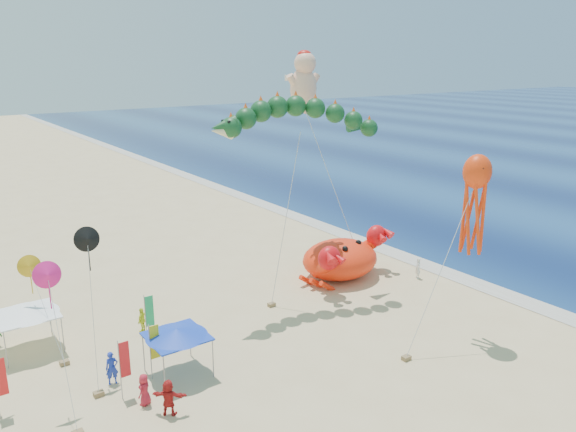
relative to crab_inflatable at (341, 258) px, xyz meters
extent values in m
plane|color=#D1B784|center=(-4.47, -3.99, -1.62)|extent=(320.00, 320.00, 0.00)
plane|color=silver|center=(7.53, -3.99, -1.61)|extent=(320.00, 320.00, 0.00)
ellipsoid|color=#FF2D0D|center=(0.00, 0.13, -0.14)|extent=(7.34, 6.60, 2.96)
sphere|color=red|center=(-3.31, -1.11, 1.18)|extent=(1.76, 1.76, 1.76)
sphere|color=black|center=(-0.93, -0.90, 1.18)|extent=(0.46, 0.46, 0.46)
sphere|color=red|center=(3.31, -1.11, 1.18)|extent=(1.76, 1.76, 1.76)
sphere|color=black|center=(0.93, -0.90, 1.18)|extent=(0.46, 0.46, 0.46)
cone|color=#103C1B|center=(-10.39, -1.12, 10.87)|extent=(1.66, 1.22, 1.35)
cylinder|color=#B2B2B2|center=(-6.09, -1.19, 4.37)|extent=(2.54, 0.18, 11.68)
cube|color=olive|center=(-7.34, -1.26, -1.49)|extent=(0.50, 0.35, 0.25)
ellipsoid|color=#FFBC9B|center=(-1.22, 3.38, 12.69)|extent=(2.12, 1.74, 3.11)
sphere|color=#FFBC9B|center=(-1.22, 3.19, 14.51)|extent=(1.63, 1.63, 1.63)
ellipsoid|color=red|center=(-1.22, 3.29, 15.08)|extent=(1.05, 1.05, 0.74)
cylinder|color=#B2B2B2|center=(0.54, 1.61, 4.99)|extent=(3.58, 3.61, 12.93)
cube|color=olive|center=(2.31, -0.17, -1.49)|extent=(0.50, 0.35, 0.25)
ellipsoid|color=#F0380C|center=(0.19, -11.37, 8.59)|extent=(1.76, 1.58, 2.02)
cylinder|color=#B2B2B2|center=(-2.46, -11.49, 3.27)|extent=(5.35, 0.29, 9.49)
cube|color=olive|center=(-5.12, -11.62, -1.49)|extent=(0.50, 0.35, 0.25)
cylinder|color=gray|center=(-17.59, -6.83, -0.52)|extent=(0.06, 0.06, 2.20)
cylinder|color=gray|center=(-14.83, -6.83, -0.52)|extent=(0.06, 0.06, 2.20)
cylinder|color=gray|center=(-17.59, -4.07, -0.52)|extent=(0.06, 0.06, 2.20)
cylinder|color=gray|center=(-14.83, -4.07, -0.52)|extent=(0.06, 0.06, 2.20)
cube|color=#1537B8|center=(-16.21, -5.45, 0.62)|extent=(3.00, 3.00, 0.08)
cone|color=#1537B8|center=(-16.21, -5.45, 0.86)|extent=(3.30, 3.30, 0.45)
cylinder|color=gray|center=(-23.63, 0.55, -0.52)|extent=(0.06, 0.06, 2.20)
cylinder|color=gray|center=(-20.63, 0.55, -0.52)|extent=(0.06, 0.06, 2.20)
cylinder|color=gray|center=(-20.63, 3.56, -0.52)|extent=(0.06, 0.06, 2.20)
cube|color=white|center=(-22.13, 2.05, 0.62)|extent=(3.24, 3.24, 0.08)
cone|color=white|center=(-22.13, 2.05, 0.86)|extent=(3.57, 3.57, 0.45)
cylinder|color=gray|center=(-17.59, -5.09, -0.02)|extent=(0.05, 0.05, 3.20)
cube|color=gold|center=(-17.31, -5.09, 0.48)|extent=(0.50, 0.04, 1.90)
cylinder|color=gray|center=(-19.51, -5.91, -0.02)|extent=(0.05, 0.05, 3.20)
cube|color=red|center=(-19.23, -5.91, 0.48)|extent=(0.50, 0.04, 1.90)
cube|color=red|center=(-24.52, -4.11, 0.48)|extent=(0.50, 0.04, 1.90)
cylinder|color=gray|center=(-16.36, -1.37, -0.02)|extent=(0.05, 0.05, 3.20)
cube|color=#1AA059|center=(-16.08, -1.37, 0.48)|extent=(0.50, 0.04, 1.90)
imported|color=yellow|center=(-15.96, 0.34, -0.81)|extent=(0.97, 0.91, 1.61)
imported|color=red|center=(-18.13, -8.51, -0.70)|extent=(1.63, 1.52, 1.83)
imported|color=white|center=(4.76, -3.56, -0.80)|extent=(0.61, 0.70, 1.63)
imported|color=#1C31A5|center=(-19.43, -4.29, -0.72)|extent=(0.71, 0.52, 1.79)
imported|color=#AB1B2A|center=(-18.75, -7.04, -0.80)|extent=(0.95, 0.90, 1.63)
cone|color=#C49215|center=(-21.59, 2.50, 3.32)|extent=(1.30, 0.51, 1.32)
cylinder|color=#B2B2B2|center=(-21.34, 1.00, 0.87)|extent=(0.54, 3.04, 4.71)
cube|color=olive|center=(-21.09, -0.50, -1.49)|extent=(0.50, 0.35, 0.25)
cylinder|color=#B2B2B2|center=(-24.33, -3.94, 1.84)|extent=(0.55, 3.04, 6.63)
cube|color=olive|center=(-24.08, -5.44, -1.49)|extent=(0.50, 0.35, 0.25)
cone|color=#EF1A7E|center=(-22.02, -4.49, 5.15)|extent=(1.30, 0.51, 1.32)
cylinder|color=#B2B2B2|center=(-21.77, -5.99, 1.79)|extent=(0.55, 3.04, 6.53)
cube|color=olive|center=(-21.52, -7.49, -1.49)|extent=(0.50, 0.35, 0.25)
cone|color=black|center=(-19.65, -2.94, 6.03)|extent=(1.30, 0.51, 1.32)
cylinder|color=#B2B2B2|center=(-19.40, -4.44, 2.23)|extent=(0.55, 3.04, 7.42)
cube|color=olive|center=(-19.15, -5.94, -1.49)|extent=(0.50, 0.35, 0.25)
camera|label=1|loc=(-27.07, -30.80, 14.85)|focal=35.00mm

